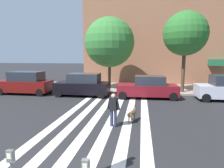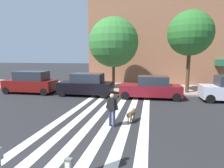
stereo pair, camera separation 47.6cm
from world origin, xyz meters
name	(u,v)px [view 1 (the left image)]	position (x,y,z in m)	size (l,w,h in m)	color
ground_plane	(101,115)	(0.00, 6.63, 0.00)	(160.00, 160.00, 0.00)	#232326
sidewalk_far	(120,87)	(0.00, 16.26, 0.07)	(80.00, 6.00, 0.15)	gray
crosswalk_stripes	(106,115)	(0.30, 6.63, 0.00)	(4.95, 12.66, 0.01)	silver
parked_car_near_curb	(26,83)	(-8.13, 11.81, 1.00)	(4.73, 2.05, 2.05)	maroon
parked_car_behind_first	(83,85)	(-2.69, 11.81, 0.94)	(4.65, 2.05, 1.95)	black
parked_car_third_in_line	(148,87)	(2.83, 11.81, 0.87)	(4.94, 2.14, 1.83)	maroon
street_tree_nearest	(109,42)	(-0.95, 15.29, 4.80)	(4.98, 4.98, 7.14)	#4C3823
street_tree_middle	(185,34)	(6.08, 14.28, 5.39)	(3.93, 3.93, 7.23)	#4C3823
pedestrian_dog_walker	(113,108)	(1.00, 4.99, 0.93)	(0.70, 0.35, 1.64)	#282D4C
dog_on_leash	(132,113)	(1.87, 5.84, 0.44)	(0.47, 1.03, 0.65)	brown
pedestrian_bystander	(218,83)	(9.16, 14.34, 1.08)	(0.49, 0.62, 1.64)	#282D4C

